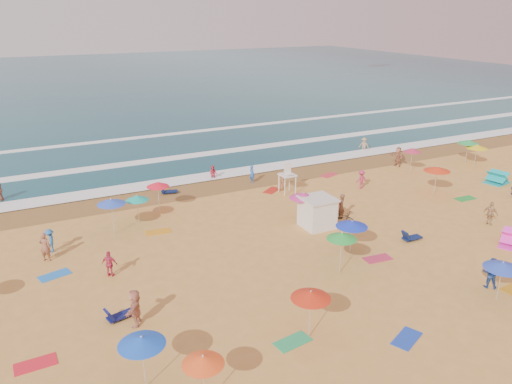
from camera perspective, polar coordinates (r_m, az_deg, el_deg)
name	(u,v)px	position (r m, az deg, el deg)	size (l,w,h in m)	color
ground	(273,248)	(31.52, 1.97, -6.43)	(220.00, 220.00, 0.00)	gold
ocean	(78,83)	(110.47, -19.70, 11.65)	(220.00, 140.00, 0.18)	#0C4756
wet_sand	(202,188)	(42.04, -6.16, 0.44)	(220.00, 220.00, 0.00)	olive
surf_foam	(170,160)	(49.99, -9.76, 3.58)	(200.00, 18.70, 0.05)	white
cabana	(317,213)	(34.36, 7.01, -2.42)	(2.00, 2.00, 2.00)	silver
cabana_roof	(318,199)	(33.97, 7.08, -0.77)	(2.20, 2.20, 0.12)	silver
bicycle	(342,217)	(35.36, 9.82, -2.84)	(0.62, 1.77, 0.93)	black
lifeguard_stand	(287,181)	(40.44, 3.59, 1.28)	(1.20, 1.20, 2.10)	white
beach_umbrellas	(299,208)	(32.22, 4.95, -1.79)	(51.32, 20.99, 0.79)	#C52B4C
loungers	(349,254)	(30.94, 10.53, -6.97)	(61.91, 26.61, 0.34)	#0E164A
towels	(299,250)	(31.37, 4.98, -6.61)	(33.68, 22.88, 0.03)	red
popup_tents	(505,202)	(41.61, 26.58, -1.00)	(11.84, 11.14, 1.20)	#F636C8
beachgoers	(256,215)	(34.23, -0.01, -2.69)	(42.44, 28.94, 2.11)	blue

